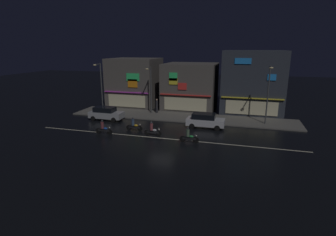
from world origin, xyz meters
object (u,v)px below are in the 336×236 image
pedestrian_on_sidewalk (157,106)px  motorcycle_opposite_lane (189,136)px  motorcycle_following (103,128)px  motorcycle_trailing_far (134,125)px  motorcycle_lead (152,130)px  traffic_cone (203,123)px  streetlamp_mid (150,86)px  streetlamp_west (100,84)px  parked_car_trailing (106,113)px  streetlamp_east (268,90)px  parked_car_near_kerb (205,120)px

pedestrian_on_sidewalk → motorcycle_opposite_lane: bearing=-139.6°
motorcycle_following → motorcycle_trailing_far: (2.67, 1.97, 0.00)m
motorcycle_lead → motorcycle_trailing_far: same height
motorcycle_lead → traffic_cone: motorcycle_lead is taller
streetlamp_mid → pedestrian_on_sidewalk: (0.73, 0.48, -2.86)m
streetlamp_west → motorcycle_following: size_ratio=3.57×
parked_car_trailing → motorcycle_lead: bearing=-29.8°
pedestrian_on_sidewalk → motorcycle_following: pedestrian_on_sidewalk is taller
streetlamp_east → parked_car_near_kerb: streetlamp_east is taller
motorcycle_opposite_lane → streetlamp_mid: bearing=-46.6°
streetlamp_east → motorcycle_lead: streetlamp_east is taller
parked_car_near_kerb → motorcycle_trailing_far: (-7.41, -3.32, -0.24)m
streetlamp_west → motorcycle_opposite_lane: (14.08, -8.42, -3.53)m
streetlamp_west → streetlamp_mid: (6.69, 1.48, -0.25)m
motorcycle_opposite_lane → traffic_cone: 6.34m
streetlamp_mid → streetlamp_east: bearing=-5.8°
motorcycle_opposite_lane → traffic_cone: bearing=-87.2°
parked_car_near_kerb → motorcycle_opposite_lane: bearing=-98.3°
streetlamp_mid → pedestrian_on_sidewalk: bearing=33.3°
streetlamp_mid → parked_car_trailing: 7.00m
motorcycle_following → motorcycle_trailing_far: same height
parked_car_near_kerb → traffic_cone: 1.13m
streetlamp_east → traffic_cone: size_ratio=12.43×
motorcycle_opposite_lane → traffic_cone: motorcycle_opposite_lane is taller
streetlamp_east → parked_car_near_kerb: (-6.75, -2.98, -3.32)m
parked_car_near_kerb → motorcycle_lead: parked_car_near_kerb is taller
motorcycle_lead → motorcycle_following: 5.28m
pedestrian_on_sidewalk → motorcycle_following: size_ratio=1.02×
streetlamp_west → streetlamp_east: bearing=-0.1°
streetlamp_east → motorcycle_trailing_far: streetlamp_east is taller
motorcycle_opposite_lane → parked_car_trailing: bearing=-17.9°
parked_car_near_kerb → motorcycle_following: size_ratio=2.26×
parked_car_trailing → motorcycle_trailing_far: parked_car_trailing is taller
motorcycle_opposite_lane → traffic_cone: size_ratio=3.45×
streetlamp_west → parked_car_trailing: (2.26, -3.00, -3.29)m
motorcycle_lead → motorcycle_following: same height
pedestrian_on_sidewalk → motorcycle_opposite_lane: 12.34m
motorcycle_trailing_far → motorcycle_lead: bearing=-22.7°
motorcycle_trailing_far → streetlamp_mid: bearing=96.7°
parked_car_near_kerb → motorcycle_opposite_lane: size_ratio=2.26×
parked_car_near_kerb → motorcycle_trailing_far: bearing=-155.9°
pedestrian_on_sidewalk → motorcycle_following: 10.59m
motorcycle_following → motorcycle_opposite_lane: 9.29m
parked_car_trailing → motorcycle_lead: 8.94m
streetlamp_east → motorcycle_following: (-16.82, -8.27, -3.56)m
streetlamp_east → traffic_cone: streetlamp_east is taller
streetlamp_west → streetlamp_east: streetlamp_east is taller
parked_car_near_kerb → parked_car_trailing: size_ratio=1.00×
parked_car_near_kerb → motorcycle_trailing_far: parked_car_near_kerb is taller
parked_car_trailing → motorcycle_opposite_lane: bearing=-24.6°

